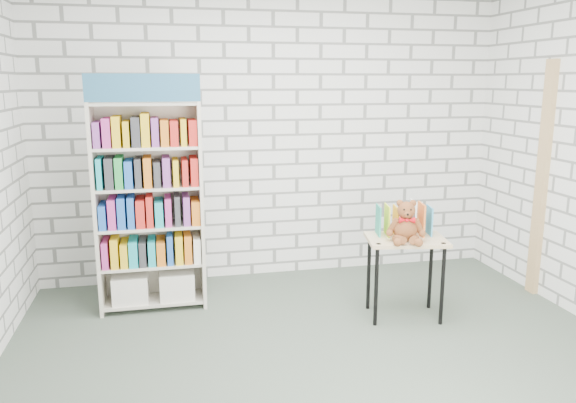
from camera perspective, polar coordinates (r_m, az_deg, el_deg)
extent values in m
plane|color=#434F42|center=(4.01, 4.33, -16.42)|extent=(4.50, 4.50, 0.00)
cube|color=silver|center=(5.49, -1.46, 6.75)|extent=(4.50, 0.02, 2.80)
cube|color=silver|center=(1.79, 23.81, -5.62)|extent=(4.50, 0.02, 2.80)
cube|color=beige|center=(4.86, -18.86, -0.83)|extent=(0.03, 0.34, 1.76)
cube|color=beige|center=(4.84, -8.83, -0.38)|extent=(0.03, 0.34, 1.76)
cube|color=beige|center=(4.99, -13.82, -0.21)|extent=(0.88, 0.02, 1.76)
cube|color=#285E82|center=(4.56, -14.54, 11.12)|extent=(0.88, 0.02, 0.21)
cube|color=beige|center=(5.07, -13.39, -9.68)|extent=(0.82, 0.32, 0.02)
cube|color=beige|center=(4.96, -13.57, -6.11)|extent=(0.82, 0.32, 0.02)
cube|color=beige|center=(4.87, -13.77, -2.40)|extent=(0.82, 0.32, 0.02)
cube|color=beige|center=(4.80, -13.96, 1.44)|extent=(0.82, 0.32, 0.02)
cube|color=beige|center=(4.75, -14.17, 5.38)|extent=(0.82, 0.32, 0.02)
cube|color=beige|center=(4.72, -14.39, 9.61)|extent=(0.82, 0.32, 0.02)
cube|color=silver|center=(5.03, -15.70, -8.39)|extent=(0.29, 0.28, 0.23)
cube|color=silver|center=(5.02, -11.21, -8.21)|extent=(0.29, 0.28, 0.23)
cube|color=#19A5B2|center=(4.91, -13.65, -4.72)|extent=(0.82, 0.28, 0.23)
cube|color=white|center=(4.83, -13.84, -0.94)|extent=(0.82, 0.28, 0.23)
cube|color=purple|center=(4.77, -14.05, 2.95)|extent=(0.82, 0.28, 0.23)
cube|color=#333338|center=(4.73, -14.25, 6.92)|extent=(0.82, 0.28, 0.23)
cube|color=tan|center=(4.64, 11.91, -3.81)|extent=(0.69, 0.54, 0.03)
cylinder|color=black|center=(4.54, 8.95, -8.56)|extent=(0.03, 0.03, 0.64)
cylinder|color=black|center=(4.85, 8.20, -7.17)|extent=(0.03, 0.03, 0.64)
cylinder|color=black|center=(4.66, 15.41, -8.28)|extent=(0.03, 0.03, 0.64)
cylinder|color=black|center=(4.97, 14.27, -6.95)|extent=(0.03, 0.03, 0.64)
cylinder|color=black|center=(4.44, 9.19, -4.30)|extent=(0.04, 0.04, 0.01)
cylinder|color=black|center=(4.56, 15.51, -4.14)|extent=(0.04, 0.04, 0.01)
cube|color=teal|center=(4.66, 9.16, -1.82)|extent=(0.05, 0.19, 0.26)
cube|color=#E9FF28|center=(4.67, 10.01, -1.81)|extent=(0.05, 0.19, 0.26)
cube|color=#FFAF1B|center=(4.69, 10.86, -1.80)|extent=(0.05, 0.19, 0.26)
cube|color=black|center=(4.70, 11.70, -1.79)|extent=(0.05, 0.19, 0.26)
cube|color=white|center=(4.72, 12.53, -1.77)|extent=(0.05, 0.19, 0.26)
cube|color=orange|center=(4.74, 13.36, -1.76)|extent=(0.05, 0.19, 0.26)
cube|color=#3597C7|center=(4.76, 14.18, -1.75)|extent=(0.05, 0.19, 0.26)
ellipsoid|color=brown|center=(4.54, 11.84, -2.72)|extent=(0.20, 0.17, 0.20)
sphere|color=brown|center=(4.50, 11.93, -0.89)|extent=(0.14, 0.14, 0.14)
sphere|color=brown|center=(4.49, 11.28, -0.15)|extent=(0.05, 0.05, 0.05)
sphere|color=brown|center=(4.50, 12.58, -0.16)|extent=(0.05, 0.05, 0.05)
sphere|color=brown|center=(4.45, 12.02, -1.29)|extent=(0.06, 0.06, 0.06)
sphere|color=black|center=(4.43, 11.73, -0.82)|extent=(0.02, 0.02, 0.02)
sphere|color=black|center=(4.44, 12.35, -0.82)|extent=(0.02, 0.02, 0.02)
sphere|color=black|center=(4.42, 12.07, -1.30)|extent=(0.02, 0.02, 0.02)
cylinder|color=brown|center=(4.50, 10.65, -2.43)|extent=(0.10, 0.10, 0.14)
cylinder|color=brown|center=(4.53, 13.12, -2.44)|extent=(0.11, 0.08, 0.14)
sphere|color=brown|center=(4.49, 10.29, -3.16)|extent=(0.06, 0.06, 0.06)
sphere|color=brown|center=(4.53, 13.46, -3.18)|extent=(0.06, 0.06, 0.06)
cylinder|color=brown|center=(4.45, 11.27, -3.80)|extent=(0.07, 0.15, 0.08)
cylinder|color=brown|center=(4.47, 12.70, -3.80)|extent=(0.13, 0.16, 0.08)
sphere|color=brown|center=(4.38, 11.07, -4.09)|extent=(0.07, 0.07, 0.07)
sphere|color=brown|center=(4.41, 13.13, -4.09)|extent=(0.07, 0.07, 0.07)
cone|color=red|center=(4.45, 11.57, -1.86)|extent=(0.07, 0.07, 0.05)
cone|color=red|center=(4.46, 12.41, -1.87)|extent=(0.07, 0.07, 0.05)
sphere|color=red|center=(4.46, 11.99, -1.87)|extent=(0.03, 0.03, 0.03)
cube|color=tan|center=(5.48, 24.37, 1.97)|extent=(0.05, 0.12, 2.10)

